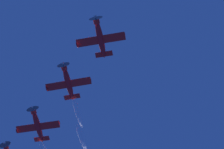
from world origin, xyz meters
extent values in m
ellipsoid|color=red|center=(3.58, 4.05, 72.17)|extent=(5.04, 7.55, 1.99)
cylinder|color=red|center=(1.82, 7.18, 72.50)|extent=(1.63, 1.68, 1.43)
cone|color=white|center=(1.44, 7.85, 72.57)|extent=(0.93, 1.08, 0.71)
cylinder|color=#3F3F47|center=(1.53, 7.70, 72.56)|extent=(2.45, 1.69, 2.92)
cube|color=red|center=(3.67, 3.86, 71.95)|extent=(9.49, 6.34, 1.08)
ellipsoid|color=red|center=(-0.56, 1.43, 72.32)|extent=(0.78, 1.10, 0.40)
ellipsoid|color=red|center=(7.90, 6.28, 71.58)|extent=(0.78, 1.10, 0.40)
cube|color=red|center=(5.27, 1.06, 71.91)|extent=(3.63, 2.68, 0.49)
cube|color=red|center=(5.38, 0.97, 72.49)|extent=(0.80, 1.35, 1.43)
ellipsoid|color=#1E232D|center=(3.46, 4.34, 72.69)|extent=(1.62, 2.04, 0.98)
ellipsoid|color=red|center=(16.01, 0.65, 73.28)|extent=(5.01, 7.55, 1.98)
cylinder|color=red|center=(14.24, 3.78, 73.64)|extent=(1.63, 1.66, 1.38)
cone|color=white|center=(13.87, 4.44, 73.71)|extent=(0.93, 1.07, 0.69)
cylinder|color=#3F3F47|center=(13.95, 4.29, 73.69)|extent=(2.44, 1.65, 2.82)
cube|color=red|center=(16.11, 0.46, 73.06)|extent=(9.51, 6.35, 0.68)
ellipsoid|color=red|center=(11.86, -1.96, 73.23)|extent=(0.78, 1.09, 0.40)
ellipsoid|color=red|center=(20.35, 2.87, 72.89)|extent=(0.78, 1.09, 0.40)
cube|color=red|center=(17.69, -2.35, 73.00)|extent=(3.63, 2.69, 0.35)
cube|color=red|center=(17.78, -2.46, 73.59)|extent=(0.79, 1.33, 1.43)
ellipsoid|color=#1E232D|center=(15.87, 0.92, 73.80)|extent=(1.61, 2.03, 0.96)
ellipsoid|color=red|center=(27.91, -2.10, 71.42)|extent=(5.02, 7.55, 2.33)
cylinder|color=red|center=(26.16, 1.01, 71.92)|extent=(1.62, 1.71, 1.45)
cone|color=white|center=(25.78, 1.68, 72.03)|extent=(0.93, 1.09, 0.73)
cylinder|color=#3F3F47|center=(25.87, 1.52, 72.00)|extent=(2.43, 1.79, 2.88)
cube|color=red|center=(28.00, -2.29, 71.19)|extent=(9.50, 6.34, 1.04)
ellipsoid|color=red|center=(23.77, -4.72, 71.50)|extent=(0.78, 1.10, 0.45)
ellipsoid|color=red|center=(32.23, 0.14, 70.88)|extent=(0.78, 1.10, 0.45)
cube|color=red|center=(29.59, -5.08, 71.00)|extent=(3.63, 2.68, 0.49)
cube|color=red|center=(29.70, -5.20, 71.57)|extent=(0.79, 1.39, 1.48)
ellipsoid|color=#1E232D|center=(27.80, -1.84, 71.95)|extent=(1.61, 2.05, 1.05)
cylinder|color=red|center=(39.38, -2.10, 73.52)|extent=(1.61, 1.65, 1.37)
cone|color=white|center=(39.00, -1.43, 73.59)|extent=(0.92, 1.06, 0.68)
cylinder|color=#3F3F47|center=(39.09, -1.58, 73.57)|extent=(2.41, 1.62, 2.84)
ellipsoid|color=white|center=(19.51, -6.21, 72.56)|extent=(5.13, 7.91, 2.02)
ellipsoid|color=white|center=(23.04, -11.26, 71.90)|extent=(5.35, 8.05, 2.25)
camera|label=1|loc=(-17.07, 24.13, 1.57)|focal=60.97mm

